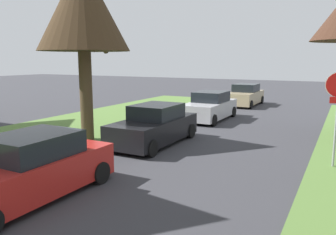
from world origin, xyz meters
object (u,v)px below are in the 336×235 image
(parked_sedan_black, at_px, (154,126))
(parked_sedan_silver, at_px, (210,107))
(parked_sedan_tan, at_px, (245,96))
(parked_sedan_red, at_px, (29,170))
(street_tree_left_mid_b, at_px, (83,7))

(parked_sedan_black, relative_size, parked_sedan_silver, 1.00)
(parked_sedan_tan, bearing_deg, parked_sedan_red, -89.97)
(parked_sedan_silver, height_order, parked_sedan_tan, same)
(street_tree_left_mid_b, distance_m, parked_sedan_silver, 8.93)
(parked_sedan_black, height_order, parked_sedan_tan, same)
(parked_sedan_black, distance_m, parked_sedan_tan, 13.26)
(parked_sedan_red, relative_size, parked_sedan_tan, 1.00)
(parked_sedan_red, relative_size, parked_sedan_black, 1.00)
(street_tree_left_mid_b, bearing_deg, parked_sedan_black, 17.89)
(street_tree_left_mid_b, bearing_deg, parked_sedan_red, -62.16)
(street_tree_left_mid_b, xyz_separation_m, parked_sedan_red, (2.79, -5.28, -4.65))
(street_tree_left_mid_b, relative_size, parked_sedan_tan, 1.62)
(parked_sedan_red, height_order, parked_sedan_silver, same)
(parked_sedan_black, bearing_deg, parked_sedan_red, -89.34)
(parked_sedan_black, bearing_deg, street_tree_left_mid_b, -162.11)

